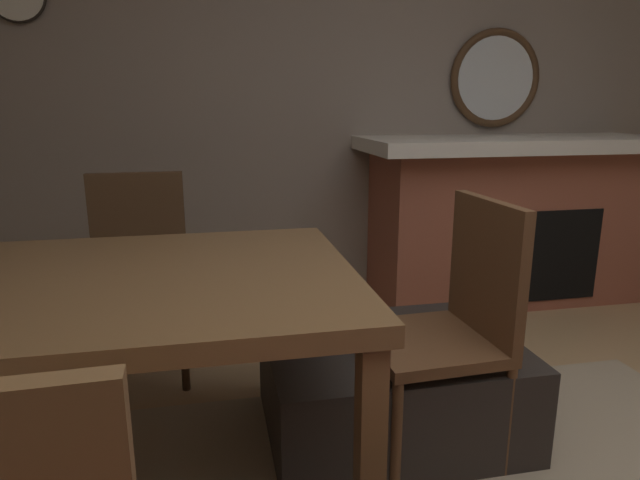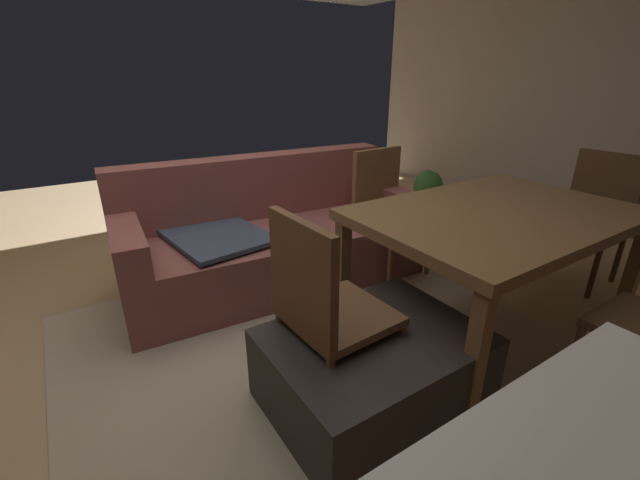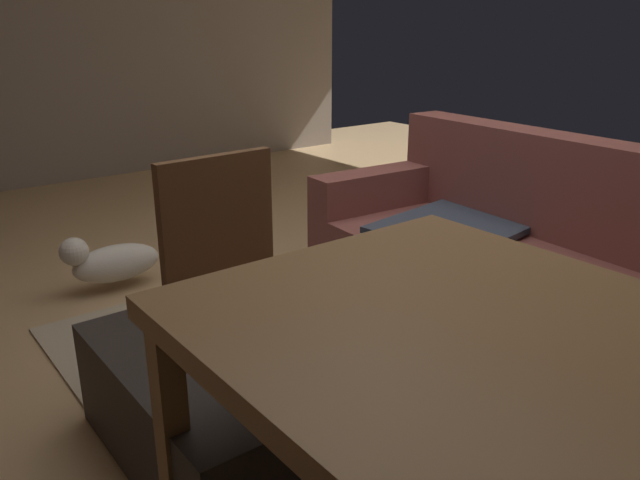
{
  "view_description": "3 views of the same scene",
  "coord_description": "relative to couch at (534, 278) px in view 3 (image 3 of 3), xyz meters",
  "views": [
    {
      "loc": [
        1.02,
        0.89,
        1.25
      ],
      "look_at": [
        0.61,
        -1.08,
        0.74
      ],
      "focal_mm": 30.83,
      "sensor_mm": 36.0,
      "label": 1
    },
    {
      "loc": [
        -0.66,
        -2.06,
        1.46
      ],
      "look_at": [
        -0.12,
        -1.23,
        1.05
      ],
      "focal_mm": 23.04,
      "sensor_mm": 36.0,
      "label": 2
    },
    {
      "loc": [
        1.92,
        -1.77,
        1.35
      ],
      "look_at": [
        0.67,
        -0.79,
        0.79
      ],
      "focal_mm": 34.76,
      "sensor_mm": 36.0,
      "label": 3
    }
  ],
  "objects": [
    {
      "name": "floor",
      "position": [
        -0.55,
        -0.47,
        -0.31
      ],
      "size": [
        9.12,
        9.12,
        0.0
      ],
      "primitive_type": "plane",
      "color": "tan"
    },
    {
      "name": "wall_left",
      "position": [
        -4.35,
        -0.47,
        0.95
      ],
      "size": [
        0.12,
        5.62,
        2.54
      ],
      "primitive_type": "cube",
      "color": "gray",
      "rests_on": "ground"
    },
    {
      "name": "area_rug",
      "position": [
        -0.18,
        -0.73,
        -0.31
      ],
      "size": [
        2.6,
        2.0,
        0.01
      ],
      "primitive_type": "cube",
      "color": "tan",
      "rests_on": "ground"
    },
    {
      "name": "couch",
      "position": [
        0.0,
        0.0,
        0.0
      ],
      "size": [
        2.15,
        1.02,
        0.88
      ],
      "color": "#8C4C47",
      "rests_on": "ground"
    },
    {
      "name": "ottoman_coffee_table",
      "position": [
        -0.18,
        -1.39,
        -0.13
      ],
      "size": [
        0.94,
        0.7,
        0.38
      ],
      "primitive_type": "cube",
      "color": "#2D2826",
      "rests_on": "ground"
    },
    {
      "name": "tv_remote",
      "position": [
        -0.08,
        -1.29,
        0.07
      ],
      "size": [
        0.09,
        0.17,
        0.02
      ],
      "primitive_type": "cube",
      "rotation": [
        0.0,
        0.0,
        0.3
      ],
      "color": "black",
      "rests_on": "ottoman_coffee_table"
    },
    {
      "name": "dining_table",
      "position": [
        0.81,
        -1.25,
        0.35
      ],
      "size": [
        1.56,
        1.06,
        0.74
      ],
      "color": "brown",
      "rests_on": "ground"
    },
    {
      "name": "dining_chair_west",
      "position": [
        -0.36,
        -1.25,
        0.21
      ],
      "size": [
        0.46,
        0.46,
        0.93
      ],
      "color": "brown",
      "rests_on": "ground"
    },
    {
      "name": "small_dog",
      "position": [
        -1.7,
        -1.25,
        -0.15
      ],
      "size": [
        0.22,
        0.51,
        0.28
      ],
      "color": "silver",
      "rests_on": "ground"
    }
  ]
}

